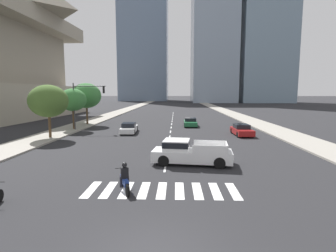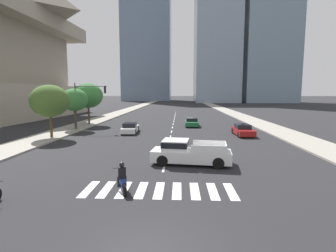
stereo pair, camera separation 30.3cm
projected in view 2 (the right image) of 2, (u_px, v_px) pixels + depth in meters
The scene contains 14 objects.
sidewalk_east at pixel (268, 127), 36.96m from camera, with size 4.00×260.00×0.15m, color gray.
sidewalk_west at pixel (80, 126), 38.18m from camera, with size 4.00×260.00×0.15m, color gray.
crosswalk_near at pixel (159, 190), 13.16m from camera, with size 7.65×2.33×0.01m.
lane_divider_center at pixel (173, 124), 40.90m from camera, with size 0.14×50.00×0.01m.
motorcycle_trailing at pixel (122, 179), 13.06m from camera, with size 1.05×2.06×1.49m.
pickup_truck at pixel (187, 152), 17.95m from camera, with size 5.60×2.58×1.67m.
sedan_green_0 at pixel (192, 122), 38.35m from camera, with size 1.96×4.33×1.21m.
sedan_red_1 at pixel (243, 130), 30.06m from camera, with size 1.92×4.33×1.27m.
sedan_white_2 at pixel (130, 128), 32.07m from camera, with size 1.93×4.67×1.25m.
traffic_signal_far at pixel (87, 98), 33.48m from camera, with size 4.45×0.28×5.99m.
street_tree_nearest at pixel (50, 101), 27.73m from camera, with size 4.04×4.04×5.60m.
street_tree_second at pixel (74, 100), 34.24m from camera, with size 3.48×3.48×5.31m.
street_tree_third at pixel (88, 96), 39.35m from camera, with size 4.40×4.40×6.19m.
office_tower_left_skyline at pixel (147, 29), 160.65m from camera, with size 28.73×28.19×100.18m.
Camera 2 is at (1.02, -7.26, 4.89)m, focal length 27.86 mm.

